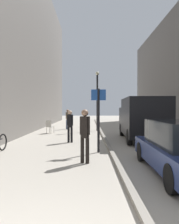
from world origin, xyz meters
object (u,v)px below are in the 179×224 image
Objects in this scene: pedestrian_mid_block at (71,124)px; pedestrian_far_crossing at (85,132)px; delivery_van at (142,118)px; cafe_chair_near_window at (50,126)px; pedestrian_main_foreground at (68,118)px; lamp_post at (98,97)px; street_sign_post at (99,115)px.

pedestrian_far_crossing reaches higher than pedestrian_mid_block.
delivery_van is 6.75m from cafe_chair_near_window.
pedestrian_main_foreground is 0.36× the size of lamp_post.
pedestrian_far_crossing is 0.33× the size of delivery_van.
delivery_van is at bearing -4.98° from cafe_chair_near_window.
pedestrian_mid_block is at bearing 93.79° from pedestrian_main_foreground.
street_sign_post is at bearing -40.15° from cafe_chair_near_window.
cafe_chair_near_window is (-1.86, 4.15, -0.43)m from pedestrian_mid_block.
pedestrian_mid_block is 6.49m from lamp_post.
pedestrian_mid_block reaches higher than cafe_chair_near_window.
pedestrian_mid_block is 0.96× the size of pedestrian_far_crossing.
pedestrian_mid_block is 1.80× the size of cafe_chair_near_window.
pedestrian_main_foreground is at bearing 96.46° from cafe_chair_near_window.
pedestrian_far_crossing is (1.74, -11.63, 0.03)m from pedestrian_main_foreground.
pedestrian_mid_block is 0.31× the size of delivery_van.
cafe_chair_near_window is at bearing 153.63° from delivery_van.
cafe_chair_near_window is at bearing -151.88° from lamp_post.
street_sign_post reaches higher than pedestrian_mid_block.
lamp_post is (1.66, 6.03, 1.75)m from pedestrian_mid_block.
pedestrian_main_foreground is 8.03m from delivery_van.
cafe_chair_near_window is at bearing 127.75° from pedestrian_far_crossing.
pedestrian_mid_block is 4.57m from cafe_chair_near_window.
pedestrian_main_foreground is 7.33m from pedestrian_mid_block.
pedestrian_main_foreground is at bearing 153.64° from lamp_post.
pedestrian_mid_block is at bearing -105.35° from lamp_post.
pedestrian_main_foreground reaches higher than cafe_chair_near_window.
street_sign_post is (1.39, -2.60, 0.57)m from pedestrian_mid_block.
pedestrian_far_crossing is at bearing 95.53° from pedestrian_main_foreground.
lamp_post is (2.52, -1.25, 1.73)m from pedestrian_main_foreground.
lamp_post is 4.54m from cafe_chair_near_window.
lamp_post is (0.26, 8.63, 1.18)m from street_sign_post.
pedestrian_main_foreground is at bearing 118.44° from pedestrian_far_crossing.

